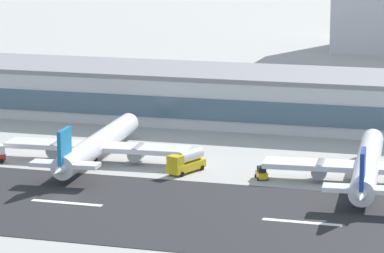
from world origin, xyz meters
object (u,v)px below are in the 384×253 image
(airliner_navy_tail_gate_2, at_px, (367,167))
(service_baggage_tug_1, at_px, (262,173))
(airliner_blue_tail_gate_1, at_px, (96,146))
(service_fuel_truck_0, at_px, (186,161))
(terminal_building, at_px, (273,98))

(airliner_navy_tail_gate_2, xyz_separation_m, service_baggage_tug_1, (-17.99, -1.42, -2.06))
(airliner_blue_tail_gate_1, height_order, service_baggage_tug_1, airliner_blue_tail_gate_1)
(service_baggage_tug_1, bearing_deg, service_fuel_truck_0, -117.84)
(airliner_navy_tail_gate_2, relative_size, service_baggage_tug_1, 13.03)
(airliner_navy_tail_gate_2, bearing_deg, service_baggage_tug_1, 90.16)
(airliner_blue_tail_gate_1, bearing_deg, terminal_building, -30.77)
(terminal_building, bearing_deg, airliner_navy_tail_gate_2, -61.22)
(terminal_building, relative_size, airliner_blue_tail_gate_1, 3.92)
(service_baggage_tug_1, bearing_deg, airliner_blue_tail_gate_1, -121.28)
(terminal_building, height_order, airliner_blue_tail_gate_1, terminal_building)
(airliner_blue_tail_gate_1, bearing_deg, service_baggage_tug_1, -100.17)
(service_fuel_truck_0, bearing_deg, airliner_navy_tail_gate_2, 111.41)
(service_fuel_truck_0, distance_m, service_baggage_tug_1, 13.91)
(terminal_building, height_order, service_fuel_truck_0, terminal_building)
(terminal_building, xyz_separation_m, airliner_navy_tail_gate_2, (26.61, -48.45, -2.52))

